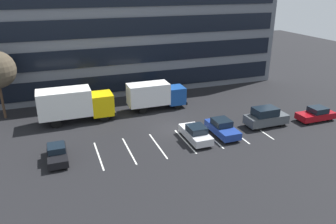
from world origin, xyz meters
name	(u,v)px	position (x,y,z in m)	size (l,w,h in m)	color
ground_plane	(174,129)	(0.00, 0.00, 0.00)	(120.00, 120.00, 0.00)	black
office_building	(129,23)	(0.00, 17.95, 9.00)	(41.57, 11.55, 18.00)	slate
lot_markings	(185,141)	(0.00, -3.08, 0.00)	(16.94, 5.40, 0.01)	silver
box_truck_yellow	(74,103)	(-9.48, 5.66, 2.13)	(8.15, 2.70, 3.78)	yellow
box_truck_blue	(155,94)	(0.05, 6.30, 1.85)	(7.10, 2.35, 3.29)	#194799
sedan_silver	(196,133)	(1.05, -3.23, 0.74)	(1.84, 4.40, 1.58)	silver
sedan_black	(57,154)	(-11.87, -2.71, 0.66)	(1.64, 3.93, 1.41)	black
sedan_maroon	(316,114)	(15.79, -3.28, 0.73)	(4.30, 1.80, 1.54)	maroon
sedan_navy	(222,128)	(4.11, -2.97, 0.75)	(1.87, 4.46, 1.60)	navy
suv_charcoal	(266,117)	(9.59, -2.60, 1.00)	(4.60, 1.95, 2.08)	#474C51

